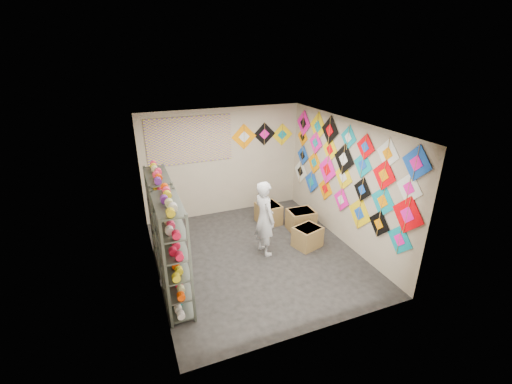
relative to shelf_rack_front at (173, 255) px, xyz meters
name	(u,v)px	position (x,y,z in m)	size (l,w,h in m)	color
ground	(257,255)	(1.78, 0.85, -0.95)	(4.50, 4.50, 0.00)	black
room_walls	(257,182)	(1.78, 0.85, 0.69)	(4.50, 4.50, 4.50)	tan
shelf_rack_front	(173,255)	(0.00, 0.00, 0.00)	(0.40, 1.10, 1.90)	#4C5147
shelf_rack_back	(162,220)	(0.00, 1.30, 0.00)	(0.40, 1.10, 1.90)	#4C5147
string_spools	(167,231)	(0.00, 0.65, 0.10)	(0.12, 2.36, 0.12)	#F12953
kite_wall_display	(344,169)	(3.76, 0.87, 0.68)	(0.05, 4.37, 2.11)	#0B8D9A
back_wall_kites	(262,135)	(2.83, 3.09, 1.00)	(1.67, 0.02, 0.66)	#FF8B00
poster	(190,140)	(0.98, 3.08, 1.05)	(2.00, 0.01, 1.10)	#6D479A
shopkeeper	(265,218)	(1.97, 0.91, -0.15)	(0.47, 0.64, 1.60)	silver
carton_a	(307,237)	(2.93, 0.78, -0.72)	(0.55, 0.46, 0.46)	#9B7743
carton_b	(301,220)	(3.16, 1.49, -0.70)	(0.60, 0.49, 0.49)	#9B7743
carton_c	(268,214)	(2.58, 2.09, -0.70)	(0.51, 0.56, 0.49)	#9B7743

